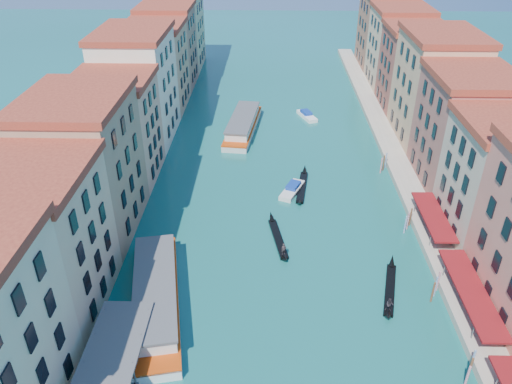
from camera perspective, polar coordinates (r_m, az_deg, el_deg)
left_bank_palazzos at (r=93.69m, az=-14.19°, el=9.95°), size 12.80×128.40×21.00m
right_bank_palazzos at (r=95.82m, az=20.67°, el=9.39°), size 12.80×128.40×21.00m
quay at (r=97.06m, az=15.21°, el=4.61°), size 4.00×140.00×1.00m
restaurant_awnings at (r=62.19m, az=23.58°, el=-10.70°), size 3.20×44.55×3.12m
vaporetto_stop at (r=53.34m, az=-16.21°, el=-19.70°), size 5.40×16.40×3.65m
mooring_poles_right at (r=66.31m, az=19.16°, el=-8.66°), size 1.44×54.24×3.20m
mooring_poles_left at (r=54.19m, az=-18.86°, el=-19.47°), size 0.24×8.24×3.20m
vaporetto_near at (r=60.48m, az=-11.39°, el=-11.45°), size 9.37×23.09×3.35m
vaporetto_far at (r=102.71m, az=-1.51°, el=7.75°), size 7.22×21.63×3.16m
gondola_fore at (r=70.05m, az=2.53°, el=-5.25°), size 3.09×11.88×2.38m
gondola_right at (r=63.73m, az=15.07°, el=-10.69°), size 3.84×12.02×2.43m
gondola_far at (r=82.59m, az=5.29°, el=0.71°), size 2.67×12.86×1.82m
motorboat_mid at (r=81.19m, az=4.17°, el=0.32°), size 4.48×6.86×1.36m
motorboat_far at (r=110.12m, az=5.82°, el=8.73°), size 4.33×6.90×1.37m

